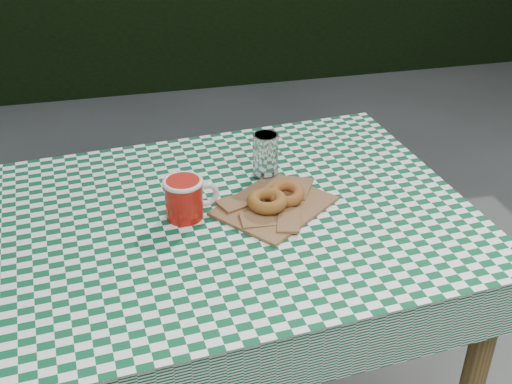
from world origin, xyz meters
TOP-DOWN VIEW (x-y plane):
  - table at (-0.12, 0.18)m, footprint 1.35×0.96m
  - tablecloth at (-0.12, 0.18)m, footprint 1.37×0.98m
  - paper_bag at (0.06, 0.19)m, footprint 0.33×0.33m
  - bagel_front at (0.04, 0.17)m, footprint 0.10×0.10m
  - bagel_back at (0.09, 0.20)m, footprint 0.11×0.11m
  - coffee_mug at (-0.16, 0.20)m, footprint 0.20×0.20m
  - drinking_glass at (0.07, 0.35)m, footprint 0.08×0.08m

SIDE VIEW (x-z plane):
  - table at x=-0.12m, z-range 0.00..0.75m
  - tablecloth at x=-0.12m, z-range 0.75..0.76m
  - paper_bag at x=0.06m, z-range 0.76..0.77m
  - bagel_back at x=0.09m, z-range 0.77..0.80m
  - bagel_front at x=0.04m, z-range 0.77..0.80m
  - coffee_mug at x=-0.16m, z-range 0.76..0.86m
  - drinking_glass at x=0.07m, z-range 0.76..0.88m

